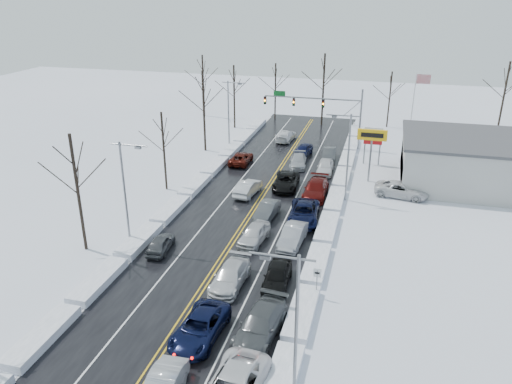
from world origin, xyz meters
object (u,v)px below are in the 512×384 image
(flagpole, at_px, (414,105))
(oncoming_car_0, at_px, (248,194))
(dealership_building, at_px, (498,163))
(tires_plus_sign, at_px, (372,139))
(traffic_signal_mast, at_px, (323,106))

(flagpole, relative_size, oncoming_car_0, 2.13)
(flagpole, xyz_separation_m, dealership_building, (8.80, -12.00, -3.27))
(dealership_building, xyz_separation_m, oncoming_car_0, (-25.54, -9.20, -2.66))
(tires_plus_sign, relative_size, dealership_building, 0.29)
(tires_plus_sign, height_order, oncoming_car_0, tires_plus_sign)
(traffic_signal_mast, bearing_deg, oncoming_car_0, -104.64)
(traffic_signal_mast, distance_m, tires_plus_sign, 13.92)
(traffic_signal_mast, relative_size, dealership_building, 0.65)
(tires_plus_sign, xyz_separation_m, dealership_building, (13.48, 2.01, -2.34))
(tires_plus_sign, bearing_deg, dealership_building, 8.47)
(tires_plus_sign, distance_m, dealership_building, 13.82)
(dealership_building, bearing_deg, oncoming_car_0, -160.19)
(traffic_signal_mast, relative_size, flagpole, 1.33)
(flagpole, bearing_deg, tires_plus_sign, -108.44)
(flagpole, distance_m, dealership_building, 15.24)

